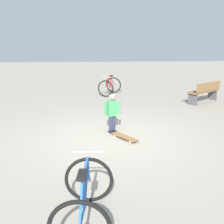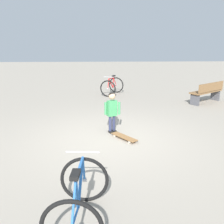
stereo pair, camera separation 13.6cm
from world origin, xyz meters
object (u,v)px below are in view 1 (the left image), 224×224
object	(u,v)px
child_person	(112,108)
skateboard	(125,137)
street_bench	(205,92)
bicycle_near	(110,86)
bicycle_mid	(85,199)

from	to	relation	value
child_person	skateboard	distance (m)	0.84
street_bench	bicycle_near	bearing A→B (deg)	153.56
child_person	bicycle_mid	bearing A→B (deg)	-99.19
bicycle_mid	street_bench	world-z (taller)	bicycle_mid
skateboard	child_person	bearing A→B (deg)	117.76
skateboard	bicycle_near	xyz separation A→B (m)	(-0.05, 5.52, 0.32)
child_person	street_bench	distance (m)	4.99
child_person	skateboard	world-z (taller)	child_person
skateboard	bicycle_mid	xyz separation A→B (m)	(-0.84, -3.02, 0.32)
child_person	bicycle_near	bearing A→B (deg)	87.45
skateboard	bicycle_mid	world-z (taller)	bicycle_mid
child_person	bicycle_mid	xyz separation A→B (m)	(-0.57, -3.54, -0.28)
bicycle_near	bicycle_mid	size ratio (longest dim) A/B	1.13
bicycle_near	bicycle_mid	xyz separation A→B (m)	(-0.79, -8.54, -0.00)
skateboard	bicycle_mid	size ratio (longest dim) A/B	0.66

